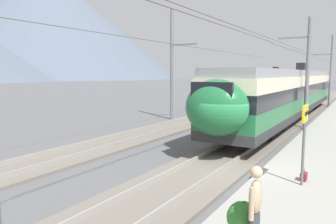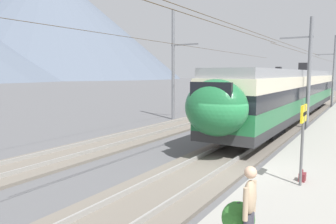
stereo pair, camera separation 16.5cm
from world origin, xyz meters
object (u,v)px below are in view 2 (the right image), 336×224
at_px(train_near_platform, 291,92).
at_px(platform_sign, 303,127).
at_px(passenger_walking, 249,207).
at_px(potted_plant_platform_edge, 238,221).
at_px(catenary_mast_far_side, 175,64).
at_px(handbag_near_sign, 302,177).
at_px(catenary_mast_mid, 307,71).
at_px(catenary_mast_east, 333,70).
at_px(train_far_track, 269,84).

height_order(train_near_platform, platform_sign, train_near_platform).
bearing_deg(passenger_walking, potted_plant_platform_edge, 45.38).
bearing_deg(catenary_mast_far_side, platform_sign, -135.52).
bearing_deg(handbag_near_sign, potted_plant_platform_edge, 175.10).
relative_size(platform_sign, handbag_near_sign, 6.44).
relative_size(catenary_mast_mid, handbag_near_sign, 102.23).
bearing_deg(handbag_near_sign, train_near_platform, 12.72).
height_order(catenary_mast_mid, handbag_near_sign, catenary_mast_mid).
distance_m(passenger_walking, handbag_near_sign, 4.98).
xyz_separation_m(platform_sign, handbag_near_sign, (0.47, 0.02, -1.63)).
xyz_separation_m(train_near_platform, handbag_near_sign, (-15.36, -3.47, -1.78)).
bearing_deg(handbag_near_sign, catenary_mast_mid, 8.88).
bearing_deg(handbag_near_sign, catenary_mast_far_side, 45.62).
height_order(handbag_near_sign, potted_plant_platform_edge, potted_plant_platform_edge).
height_order(train_near_platform, catenary_mast_east, catenary_mast_east).
distance_m(train_near_platform, catenary_mast_east, 12.88).
distance_m(catenary_mast_mid, catenary_mast_far_side, 9.50).
xyz_separation_m(train_far_track, platform_sign, (-31.91, -9.43, -0.15)).
relative_size(catenary_mast_far_side, passenger_walking, 22.50).
height_order(catenary_mast_mid, catenary_mast_east, catenary_mast_east).
distance_m(catenary_mast_mid, handbag_near_sign, 12.35).
distance_m(train_far_track, handbag_near_sign, 32.87).
relative_size(catenary_mast_mid, passenger_walking, 22.50).
bearing_deg(catenary_mast_east, platform_sign, -176.29).
height_order(catenary_mast_east, catenary_mast_far_side, catenary_mast_far_side).
xyz_separation_m(catenary_mast_mid, platform_sign, (-12.22, -1.85, -1.70)).
height_order(catenary_mast_east, platform_sign, catenary_mast_east).
bearing_deg(catenary_mast_mid, catenary_mast_east, -0.03).
distance_m(platform_sign, handbag_near_sign, 1.69).
bearing_deg(catenary_mast_far_side, train_far_track, -5.28).
bearing_deg(train_near_platform, platform_sign, -167.58).
bearing_deg(train_near_platform, catenary_mast_mid, -155.68).
distance_m(train_near_platform, catenary_mast_far_side, 9.19).
relative_size(platform_sign, potted_plant_platform_edge, 2.78).
bearing_deg(potted_plant_platform_edge, platform_sign, -5.72).
bearing_deg(potted_plant_platform_edge, train_near_platform, 8.74).
relative_size(train_near_platform, handbag_near_sign, 80.04).
xyz_separation_m(catenary_mast_east, catenary_mast_far_side, (-16.96, 9.47, 0.41)).
distance_m(train_near_platform, handbag_near_sign, 15.85).
bearing_deg(catenary_mast_east, potted_plant_platform_edge, -177.49).
distance_m(catenary_mast_east, catenary_mast_far_side, 19.43).
bearing_deg(train_far_track, platform_sign, -163.54).
relative_size(passenger_walking, handbag_near_sign, 4.54).
relative_size(handbag_near_sign, potted_plant_platform_edge, 0.43).
relative_size(platform_sign, passenger_walking, 1.42).
height_order(catenary_mast_far_side, platform_sign, catenary_mast_far_side).
relative_size(train_near_platform, catenary_mast_far_side, 0.78).
bearing_deg(train_near_platform, train_far_track, 20.29).
bearing_deg(train_far_track, catenary_mast_mid, -158.96).
relative_size(train_near_platform, catenary_mast_mid, 0.78).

